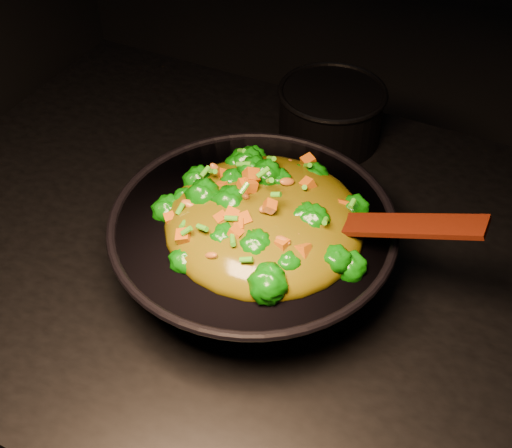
% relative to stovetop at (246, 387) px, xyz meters
% --- Properties ---
extents(stovetop, '(1.20, 0.90, 0.90)m').
position_rel_stovetop_xyz_m(stovetop, '(0.00, 0.00, 0.00)').
color(stovetop, black).
rests_on(stovetop, ground).
extents(wok, '(0.48, 0.48, 0.11)m').
position_rel_stovetop_xyz_m(wok, '(0.05, -0.06, 0.51)').
color(wok, black).
rests_on(wok, stovetop).
extents(stir_fry, '(0.35, 0.35, 0.10)m').
position_rel_stovetop_xyz_m(stir_fry, '(0.07, -0.06, 0.61)').
color(stir_fry, '#0B5E06').
rests_on(stir_fry, wok).
extents(spatula, '(0.26, 0.04, 0.11)m').
position_rel_stovetop_xyz_m(spatula, '(0.22, -0.04, 0.61)').
color(spatula, '#3B0F05').
rests_on(spatula, wok).
extents(back_pot, '(0.25, 0.25, 0.11)m').
position_rel_stovetop_xyz_m(back_pot, '(0.02, 0.32, 0.51)').
color(back_pot, black).
rests_on(back_pot, stovetop).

